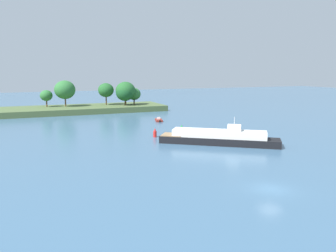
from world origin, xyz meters
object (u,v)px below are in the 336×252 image
object	(u,v)px
fishing_skiff	(159,120)
white_riverboat	(219,138)
channel_buoy_red	(155,133)
channel_buoy_green	(182,130)

from	to	relation	value
fishing_skiff	white_riverboat	size ratio (longest dim) A/B	0.22
white_riverboat	channel_buoy_red	size ratio (longest dim) A/B	10.42
white_riverboat	channel_buoy_red	world-z (taller)	white_riverboat
channel_buoy_red	channel_buoy_green	distance (m)	6.96
fishing_skiff	channel_buoy_red	bearing A→B (deg)	-113.29
fishing_skiff	white_riverboat	world-z (taller)	white_riverboat
channel_buoy_red	channel_buoy_green	xyz separation A→B (m)	(6.76, 1.65, 0.00)
fishing_skiff	channel_buoy_green	xyz separation A→B (m)	(-1.86, -18.38, 0.53)
white_riverboat	channel_buoy_green	world-z (taller)	white_riverboat
fishing_skiff	channel_buoy_green	bearing A→B (deg)	-95.79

